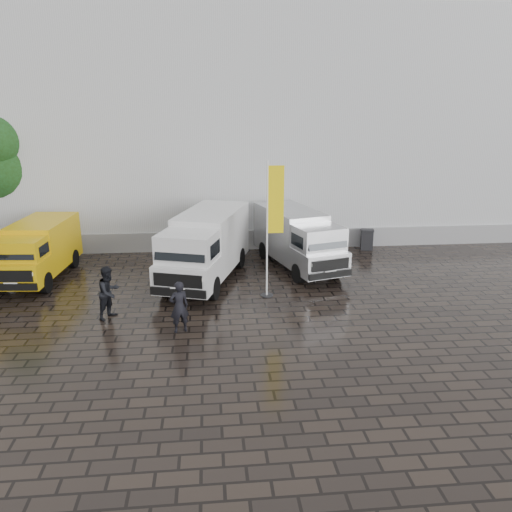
{
  "coord_description": "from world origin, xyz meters",
  "views": [
    {
      "loc": [
        -1.56,
        -17.16,
        7.26
      ],
      "look_at": [
        0.29,
        2.2,
        1.36
      ],
      "focal_mm": 35.0,
      "sensor_mm": 36.0,
      "label": 1
    }
  ],
  "objects": [
    {
      "name": "van_white",
      "position": [
        -1.76,
        3.34,
        1.43
      ],
      "size": [
        4.12,
        6.97,
        2.87
      ],
      "primitive_type": null,
      "rotation": [
        0.0,
        0.0,
        -0.31
      ],
      "color": "silver",
      "rests_on": "ground"
    },
    {
      "name": "flagpole",
      "position": [
        0.81,
        1.22,
        3.01
      ],
      "size": [
        0.88,
        0.5,
        5.34
      ],
      "color": "black",
      "rests_on": "ground"
    },
    {
      "name": "person_front",
      "position": [
        -2.64,
        -1.76,
        0.89
      ],
      "size": [
        0.75,
        0.62,
        1.78
      ],
      "primitive_type": "imported",
      "rotation": [
        0.0,
        0.0,
        3.48
      ],
      "color": "black",
      "rests_on": "ground"
    },
    {
      "name": "person_tent",
      "position": [
        -5.14,
        -0.36,
        0.95
      ],
      "size": [
        1.11,
        1.17,
        1.91
      ],
      "primitive_type": "imported",
      "rotation": [
        0.0,
        0.0,
        0.99
      ],
      "color": "black",
      "rests_on": "ground"
    },
    {
      "name": "hall_plinth",
      "position": [
        2.0,
        7.95,
        0.5
      ],
      "size": [
        44.0,
        0.15,
        1.0
      ],
      "primitive_type": "cube",
      "color": "gray",
      "rests_on": "ground"
    },
    {
      "name": "van_silver",
      "position": [
        2.45,
        4.7,
        1.31
      ],
      "size": [
        3.6,
        6.34,
        2.61
      ],
      "primitive_type": null,
      "rotation": [
        0.0,
        0.0,
        0.28
      ],
      "color": "#AAABAF",
      "rests_on": "ground"
    },
    {
      "name": "van_yellow",
      "position": [
        -8.94,
        4.17,
        1.21
      ],
      "size": [
        2.46,
        5.41,
        2.43
      ],
      "primitive_type": null,
      "rotation": [
        0.0,
        0.0,
        -0.09
      ],
      "color": "gold",
      "rests_on": "ground"
    },
    {
      "name": "exhibition_hall",
      "position": [
        2.0,
        16.0,
        6.0
      ],
      "size": [
        44.0,
        16.0,
        12.0
      ],
      "primitive_type": "cube",
      "color": "silver",
      "rests_on": "ground"
    },
    {
      "name": "tree",
      "position": [
        -12.03,
        9.51,
        4.58
      ],
      "size": [
        3.98,
        4.06,
        7.14
      ],
      "color": "black",
      "rests_on": "ground"
    },
    {
      "name": "ground",
      "position": [
        0.0,
        0.0,
        0.0
      ],
      "size": [
        120.0,
        120.0,
        0.0
      ],
      "primitive_type": "plane",
      "color": "black",
      "rests_on": "ground"
    },
    {
      "name": "wheelie_bin",
      "position": [
        6.61,
        7.36,
        0.53
      ],
      "size": [
        0.77,
        0.77,
        1.07
      ],
      "primitive_type": "cube",
      "rotation": [
        0.0,
        0.0,
        -0.23
      ],
      "color": "black",
      "rests_on": "ground"
    }
  ]
}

